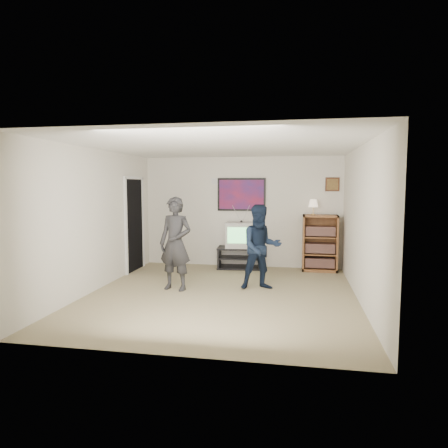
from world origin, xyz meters
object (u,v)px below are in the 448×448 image
(bookshelf, at_px, (320,243))
(crt_television, at_px, (241,235))
(person_tall, at_px, (175,244))
(media_stand, at_px, (239,258))
(person_short, at_px, (261,247))

(bookshelf, bearing_deg, crt_television, -178.33)
(bookshelf, bearing_deg, person_tall, -141.52)
(media_stand, xyz_separation_m, bookshelf, (1.76, 0.05, 0.37))
(media_stand, xyz_separation_m, person_short, (0.64, -1.72, 0.52))
(crt_television, height_order, person_tall, person_tall)
(media_stand, xyz_separation_m, crt_television, (0.04, 0.00, 0.52))
(media_stand, distance_m, person_tall, 2.28)
(bookshelf, distance_m, person_tall, 3.35)
(crt_television, xyz_separation_m, bookshelf, (1.72, 0.05, -0.15))
(crt_television, distance_m, person_tall, 2.22)
(bookshelf, bearing_deg, person_short, -122.42)
(bookshelf, relative_size, person_tall, 0.73)
(bookshelf, bearing_deg, media_stand, -178.38)
(crt_television, bearing_deg, person_tall, -117.89)
(person_tall, bearing_deg, bookshelf, 49.62)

